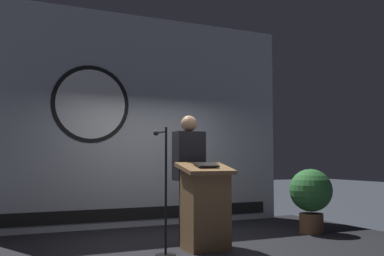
% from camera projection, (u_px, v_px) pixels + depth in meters
% --- Properties ---
extents(banner_display, '(5.24, 0.12, 3.58)m').
position_uv_depth(banner_display, '(143.00, 121.00, 7.64)').
color(banner_display, '#B2B7C1').
rests_on(banner_display, stage_platform).
extents(podium, '(0.64, 0.50, 1.09)m').
position_uv_depth(podium, '(206.00, 207.00, 5.59)').
color(podium, olive).
rests_on(podium, stage_platform).
extents(speaker_person, '(0.40, 0.26, 1.72)m').
position_uv_depth(speaker_person, '(189.00, 177.00, 6.04)').
color(speaker_person, black).
rests_on(speaker_person, stage_platform).
extents(microphone_stand, '(0.24, 0.49, 1.50)m').
position_uv_depth(microphone_stand, '(164.00, 210.00, 5.24)').
color(microphone_stand, black).
rests_on(microphone_stand, stage_platform).
extents(potted_plant, '(0.65, 0.65, 0.97)m').
position_uv_depth(potted_plant, '(311.00, 194.00, 6.83)').
color(potted_plant, brown).
rests_on(potted_plant, stage_platform).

